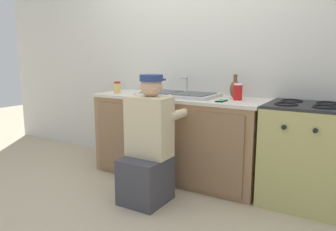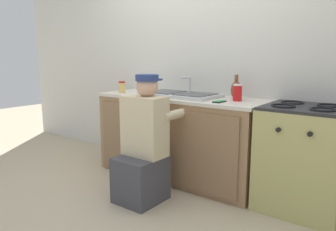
% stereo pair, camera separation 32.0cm
% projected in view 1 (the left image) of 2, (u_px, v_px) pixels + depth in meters
% --- Properties ---
extents(ground_plane, '(12.00, 12.00, 0.00)m').
position_uv_depth(ground_plane, '(163.00, 185.00, 3.24)').
color(ground_plane, tan).
extents(back_wall, '(6.00, 0.10, 2.50)m').
position_uv_depth(back_wall, '(194.00, 57.00, 3.57)').
color(back_wall, silver).
rests_on(back_wall, ground_plane).
extents(counter_cabinet, '(1.76, 0.62, 0.82)m').
position_uv_depth(counter_cabinet, '(177.00, 138.00, 3.41)').
color(counter_cabinet, '#997551').
rests_on(counter_cabinet, ground_plane).
extents(countertop, '(1.80, 0.62, 0.03)m').
position_uv_depth(countertop, '(178.00, 98.00, 3.34)').
color(countertop, beige).
rests_on(countertop, counter_cabinet).
extents(sink_double_basin, '(0.80, 0.44, 0.19)m').
position_uv_depth(sink_double_basin, '(178.00, 94.00, 3.34)').
color(sink_double_basin, silver).
rests_on(sink_double_basin, countertop).
extents(stove_range, '(0.64, 0.62, 0.88)m').
position_uv_depth(stove_range, '(303.00, 154.00, 2.79)').
color(stove_range, tan).
rests_on(stove_range, ground_plane).
extents(plumber_person, '(0.42, 0.61, 1.10)m').
position_uv_depth(plumber_person, '(148.00, 150.00, 2.83)').
color(plumber_person, '#3F3F47').
rests_on(plumber_person, ground_plane).
extents(cell_phone, '(0.07, 0.14, 0.01)m').
position_uv_depth(cell_phone, '(222.00, 101.00, 2.94)').
color(cell_phone, black).
rests_on(cell_phone, countertop).
extents(vase_decorative, '(0.10, 0.10, 0.23)m').
position_uv_depth(vase_decorative, '(235.00, 89.00, 3.17)').
color(vase_decorative, brown).
rests_on(vase_decorative, countertop).
extents(soda_cup_red, '(0.08, 0.08, 0.15)m').
position_uv_depth(soda_cup_red, '(238.00, 92.00, 3.02)').
color(soda_cup_red, red).
rests_on(soda_cup_red, countertop).
extents(condiment_jar, '(0.07, 0.07, 0.13)m').
position_uv_depth(condiment_jar, '(117.00, 88.00, 3.56)').
color(condiment_jar, '#DBB760').
rests_on(condiment_jar, countertop).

